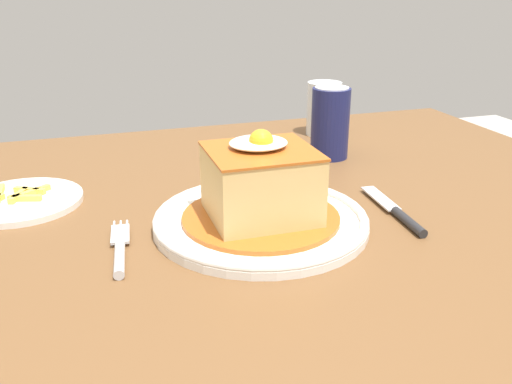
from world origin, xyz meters
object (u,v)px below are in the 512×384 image
Objects in this scene: fork at (120,250)px; knife at (400,215)px; drinking_glass at (324,112)px; soda_can at (330,123)px; side_plate_fries at (20,201)px; main_plate at (261,220)px.

knife is (0.36, -0.01, 0.00)m from fork.
soda_can is at bearing -110.20° from drinking_glass.
drinking_glass is at bearing 79.77° from knife.
knife is 0.53m from side_plate_fries.
knife is at bearing -1.49° from fork.
fork is 0.60m from drinking_glass.
main_plate is 0.46m from drinking_glass.
soda_can reaches higher than side_plate_fries.
main_plate reaches higher than knife.
drinking_glass is 0.59m from side_plate_fries.
fork is at bearing -172.25° from main_plate.
drinking_glass reaches higher than main_plate.
soda_can is 0.51m from side_plate_fries.
fork is at bearing -145.59° from soda_can.
side_plate_fries is at bearing 121.19° from fork.
knife is (0.18, -0.03, -0.00)m from main_plate.
main_plate is at bearing 169.54° from knife.
knife is 1.58× the size of drinking_glass.
side_plate_fries reaches higher than fork.
soda_can is 0.15m from drinking_glass.
main_plate is 0.18m from fork.
main_plate is at bearing -130.71° from soda_can.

